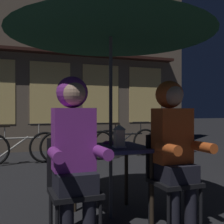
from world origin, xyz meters
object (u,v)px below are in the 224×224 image
object	(u,v)px
bicycle_furthest	(171,141)
book	(113,143)
patio_umbrella	(111,18)
person_left_hooded	(74,142)
chair_left	(73,183)
person_right_hooded	(174,138)
bicycle_fifth	(126,142)
lantern	(119,135)
chair_right	(170,174)
bicycle_third	(19,148)
bicycle_fourth	(78,145)
cafe_table	(111,156)

from	to	relation	value
bicycle_furthest	book	world-z (taller)	bicycle_furthest
patio_umbrella	person_left_hooded	world-z (taller)	patio_umbrella
patio_umbrella	chair_left	distance (m)	1.68
person_right_hooded	bicycle_fifth	size ratio (longest dim) A/B	0.83
chair_left	person_left_hooded	bearing A→B (deg)	-90.00
lantern	chair_right	size ratio (longest dim) A/B	0.27
chair_left	person_right_hooded	bearing A→B (deg)	-3.39
person_left_hooded	person_right_hooded	size ratio (longest dim) A/B	1.00
chair_left	bicycle_furthest	xyz separation A→B (m)	(3.27, 3.60, -0.14)
bicycle_fifth	bicycle_furthest	world-z (taller)	same
book	bicycle_third	bearing A→B (deg)	134.17
bicycle_third	book	xyz separation A→B (m)	(0.88, -3.10, 0.41)
person_right_hooded	bicycle_fourth	bearing A→B (deg)	90.49
bicycle_fourth	book	bearing A→B (deg)	-96.42
patio_umbrella	bicycle_furthest	world-z (taller)	patio_umbrella
bicycle_fourth	person_left_hooded	bearing A→B (deg)	-104.10
lantern	chair_left	world-z (taller)	lantern
chair_right	bicycle_fifth	bearing A→B (deg)	72.72
lantern	book	xyz separation A→B (m)	(0.06, 0.32, -0.11)
chair_left	chair_right	size ratio (longest dim) A/B	1.00
chair_right	person_left_hooded	xyz separation A→B (m)	(-0.96, -0.06, 0.36)
bicycle_third	lantern	bearing A→B (deg)	-76.40
bicycle_third	cafe_table	bearing A→B (deg)	-76.75
bicycle_fifth	bicycle_furthest	distance (m)	1.14
chair_left	bicycle_fifth	distance (m)	4.39
bicycle_third	bicycle_fifth	size ratio (longest dim) A/B	1.00
chair_right	person_left_hooded	bearing A→B (deg)	-176.61
cafe_table	patio_umbrella	world-z (taller)	patio_umbrella
bicycle_third	bicycle_fifth	bearing A→B (deg)	3.57
person_left_hooded	bicycle_fifth	distance (m)	4.47
patio_umbrella	bicycle_fifth	distance (m)	4.20
person_right_hooded	bicycle_furthest	size ratio (longest dim) A/B	0.85
chair_right	chair_left	bearing A→B (deg)	180.00
cafe_table	patio_umbrella	size ratio (longest dim) A/B	0.32
chair_left	patio_umbrella	bearing A→B (deg)	37.55
bicycle_third	bicycle_furthest	size ratio (longest dim) A/B	1.02
chair_right	bicycle_fifth	size ratio (longest dim) A/B	0.52
book	bicycle_fifth	bearing A→B (deg)	92.55
chair_left	book	xyz separation A→B (m)	(0.58, 0.58, 0.26)
patio_umbrella	lantern	size ratio (longest dim) A/B	10.00
person_right_hooded	book	xyz separation A→B (m)	(-0.38, 0.63, -0.09)
chair_left	person_right_hooded	world-z (taller)	person_right_hooded
patio_umbrella	person_right_hooded	distance (m)	1.37
bicycle_fourth	bicycle_furthest	size ratio (longest dim) A/B	1.02
chair_right	bicycle_furthest	world-z (taller)	chair_right
bicycle_furthest	lantern	bearing A→B (deg)	-129.34
lantern	book	world-z (taller)	lantern
cafe_table	chair_right	size ratio (longest dim) A/B	0.85
chair_right	lantern	bearing A→B (deg)	149.31
bicycle_fifth	cafe_table	bearing A→B (deg)	-115.79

